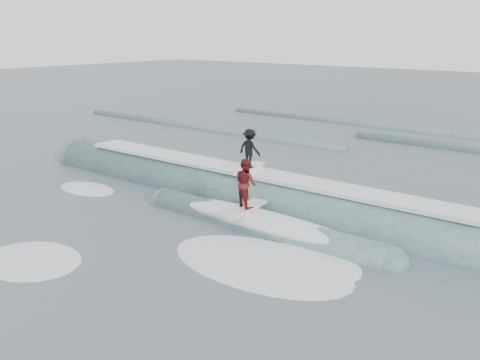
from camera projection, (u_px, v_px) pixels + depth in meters
The scene contains 6 objects.
ground at pixel (191, 228), 17.65m from camera, with size 160.00×160.00×0.00m, color #394753.
breaking_wave at pixel (257, 204), 19.98m from camera, with size 24.11×3.94×2.31m.
surfer_black at pixel (250, 151), 20.03m from camera, with size 1.11×2.07×1.57m.
surfer_red at pixel (246, 186), 17.62m from camera, with size 0.95×2.05×1.74m.
whitewater at pixel (192, 249), 15.95m from camera, with size 13.46×7.17×0.10m.
far_swells at pixel (372, 140), 32.05m from camera, with size 42.70×8.65×0.80m.
Camera 1 is at (11.58, -11.97, 6.28)m, focal length 40.00 mm.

